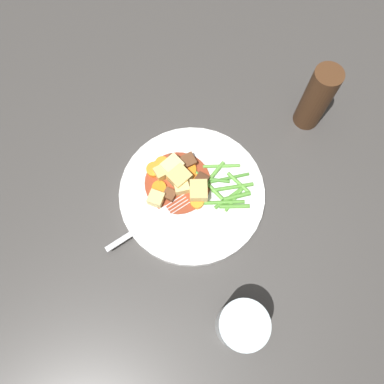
% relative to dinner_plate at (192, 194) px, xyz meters
% --- Properties ---
extents(ground_plane, '(3.00, 3.00, 0.00)m').
position_rel_dinner_plate_xyz_m(ground_plane, '(0.00, 0.00, -0.01)').
color(ground_plane, '#423F3D').
extents(dinner_plate, '(0.28, 0.28, 0.02)m').
position_rel_dinner_plate_xyz_m(dinner_plate, '(0.00, 0.00, 0.00)').
color(dinner_plate, white).
rests_on(dinner_plate, ground_plane).
extents(stew_sauce, '(0.13, 0.13, 0.00)m').
position_rel_dinner_plate_xyz_m(stew_sauce, '(0.03, -0.01, 0.01)').
color(stew_sauce, '#93381E').
rests_on(stew_sauce, dinner_plate).
extents(carrot_slice_0, '(0.03, 0.03, 0.01)m').
position_rel_dinner_plate_xyz_m(carrot_slice_0, '(-0.02, 0.02, 0.01)').
color(carrot_slice_0, orange).
rests_on(carrot_slice_0, dinner_plate).
extents(carrot_slice_1, '(0.05, 0.05, 0.01)m').
position_rel_dinner_plate_xyz_m(carrot_slice_1, '(0.02, -0.04, 0.01)').
color(carrot_slice_1, orange).
rests_on(carrot_slice_1, dinner_plate).
extents(carrot_slice_2, '(0.03, 0.03, 0.01)m').
position_rel_dinner_plate_xyz_m(carrot_slice_2, '(0.06, 0.02, 0.01)').
color(carrot_slice_2, orange).
rests_on(carrot_slice_2, dinner_plate).
extents(carrot_slice_3, '(0.04, 0.04, 0.01)m').
position_rel_dinner_plate_xyz_m(carrot_slice_3, '(0.07, -0.03, 0.01)').
color(carrot_slice_3, orange).
rests_on(carrot_slice_3, dinner_plate).
extents(carrot_slice_4, '(0.04, 0.04, 0.01)m').
position_rel_dinner_plate_xyz_m(carrot_slice_4, '(0.08, -0.01, 0.02)').
color(carrot_slice_4, orange).
rests_on(carrot_slice_4, dinner_plate).
extents(carrot_slice_5, '(0.03, 0.03, 0.01)m').
position_rel_dinner_plate_xyz_m(carrot_slice_5, '(0.01, -0.02, 0.01)').
color(carrot_slice_5, orange).
rests_on(carrot_slice_5, dinner_plate).
extents(potato_chunk_0, '(0.03, 0.03, 0.02)m').
position_rel_dinner_plate_xyz_m(potato_chunk_0, '(0.06, 0.04, 0.02)').
color(potato_chunk_0, '#E5CC7A').
rests_on(potato_chunk_0, dinner_plate).
extents(potato_chunk_1, '(0.04, 0.05, 0.03)m').
position_rel_dinner_plate_xyz_m(potato_chunk_1, '(-0.01, 0.00, 0.02)').
color(potato_chunk_1, '#DBBC6B').
rests_on(potato_chunk_1, dinner_plate).
extents(potato_chunk_2, '(0.04, 0.04, 0.02)m').
position_rel_dinner_plate_xyz_m(potato_chunk_2, '(0.02, 0.00, 0.02)').
color(potato_chunk_2, '#E5CC7A').
rests_on(potato_chunk_2, dinner_plate).
extents(potato_chunk_3, '(0.04, 0.04, 0.03)m').
position_rel_dinner_plate_xyz_m(potato_chunk_3, '(0.06, -0.01, 0.02)').
color(potato_chunk_3, '#DBBC6B').
rests_on(potato_chunk_3, dinner_plate).
extents(potato_chunk_4, '(0.05, 0.05, 0.03)m').
position_rel_dinner_plate_xyz_m(potato_chunk_4, '(0.03, -0.01, 0.02)').
color(potato_chunk_4, '#DBBC6B').
rests_on(potato_chunk_4, dinner_plate).
extents(potato_chunk_5, '(0.04, 0.05, 0.03)m').
position_rel_dinner_plate_xyz_m(potato_chunk_5, '(0.05, -0.03, 0.02)').
color(potato_chunk_5, '#EAD68C').
rests_on(potato_chunk_5, dinner_plate).
extents(meat_chunk_0, '(0.03, 0.03, 0.02)m').
position_rel_dinner_plate_xyz_m(meat_chunk_0, '(0.04, -0.04, 0.02)').
color(meat_chunk_0, brown).
rests_on(meat_chunk_0, dinner_plate).
extents(meat_chunk_1, '(0.03, 0.03, 0.02)m').
position_rel_dinner_plate_xyz_m(meat_chunk_1, '(0.03, -0.05, 0.02)').
color(meat_chunk_1, brown).
rests_on(meat_chunk_1, dinner_plate).
extents(meat_chunk_2, '(0.03, 0.03, 0.02)m').
position_rel_dinner_plate_xyz_m(meat_chunk_2, '(-0.01, -0.03, 0.02)').
color(meat_chunk_2, '#4C2B19').
rests_on(meat_chunk_2, dinner_plate).
extents(meat_chunk_3, '(0.02, 0.02, 0.02)m').
position_rel_dinner_plate_xyz_m(meat_chunk_3, '(0.06, -0.04, 0.02)').
color(meat_chunk_3, '#56331E').
rests_on(meat_chunk_3, dinner_plate).
extents(meat_chunk_4, '(0.02, 0.02, 0.02)m').
position_rel_dinner_plate_xyz_m(meat_chunk_4, '(0.04, 0.02, 0.02)').
color(meat_chunk_4, brown).
rests_on(meat_chunk_4, dinner_plate).
extents(green_bean_0, '(0.07, 0.03, 0.01)m').
position_rel_dinner_plate_xyz_m(green_bean_0, '(-0.03, -0.07, 0.01)').
color(green_bean_0, '#66AD42').
rests_on(green_bean_0, dinner_plate).
extents(green_bean_1, '(0.07, 0.02, 0.01)m').
position_rel_dinner_plate_xyz_m(green_bean_1, '(-0.02, -0.04, 0.01)').
color(green_bean_1, '#4C8E33').
rests_on(green_bean_1, dinner_plate).
extents(green_bean_2, '(0.02, 0.05, 0.01)m').
position_rel_dinner_plate_xyz_m(green_bean_2, '(-0.03, -0.05, 0.01)').
color(green_bean_2, '#66AD42').
rests_on(green_bean_2, dinner_plate).
extents(green_bean_3, '(0.05, 0.03, 0.01)m').
position_rel_dinner_plate_xyz_m(green_bean_3, '(-0.08, -0.05, 0.01)').
color(green_bean_3, '#66AD42').
rests_on(green_bean_3, dinner_plate).
extents(green_bean_4, '(0.04, 0.06, 0.01)m').
position_rel_dinner_plate_xyz_m(green_bean_4, '(-0.07, -0.01, 0.01)').
color(green_bean_4, '#599E38').
rests_on(green_bean_4, dinner_plate).
extents(green_bean_5, '(0.08, 0.04, 0.01)m').
position_rel_dinner_plate_xyz_m(green_bean_5, '(-0.02, -0.02, 0.01)').
color(green_bean_5, '#66AD42').
rests_on(green_bean_5, dinner_plate).
extents(green_bean_6, '(0.05, 0.04, 0.01)m').
position_rel_dinner_plate_xyz_m(green_bean_6, '(-0.08, -0.02, 0.01)').
color(green_bean_6, '#599E38').
rests_on(green_bean_6, dinner_plate).
extents(green_bean_7, '(0.02, 0.06, 0.01)m').
position_rel_dinner_plate_xyz_m(green_bean_7, '(-0.08, -0.01, 0.01)').
color(green_bean_7, '#66AD42').
rests_on(green_bean_7, dinner_plate).
extents(green_bean_8, '(0.08, 0.04, 0.01)m').
position_rel_dinner_plate_xyz_m(green_bean_8, '(-0.06, -0.00, 0.01)').
color(green_bean_8, '#599E38').
rests_on(green_bean_8, dinner_plate).
extents(green_bean_9, '(0.07, 0.05, 0.01)m').
position_rel_dinner_plate_xyz_m(green_bean_9, '(-0.07, -0.03, 0.01)').
color(green_bean_9, '#599E38').
rests_on(green_bean_9, dinner_plate).
extents(green_bean_10, '(0.07, 0.05, 0.01)m').
position_rel_dinner_plate_xyz_m(green_bean_10, '(-0.06, -0.05, 0.01)').
color(green_bean_10, '#4C8E33').
rests_on(green_bean_10, dinner_plate).
extents(green_bean_11, '(0.06, 0.03, 0.01)m').
position_rel_dinner_plate_xyz_m(green_bean_11, '(-0.08, 0.00, 0.01)').
color(green_bean_11, '#599E38').
rests_on(green_bean_11, dinner_plate).
extents(fork, '(0.11, 0.15, 0.00)m').
position_rel_dinner_plate_xyz_m(fork, '(0.05, 0.08, 0.01)').
color(fork, silver).
rests_on(fork, dinner_plate).
extents(water_glass, '(0.08, 0.08, 0.10)m').
position_rel_dinner_plate_xyz_m(water_glass, '(-0.16, 0.20, 0.04)').
color(water_glass, silver).
rests_on(water_glass, ground_plane).
extents(pepper_mill, '(0.05, 0.05, 0.15)m').
position_rel_dinner_plate_xyz_m(pepper_mill, '(-0.16, -0.24, 0.07)').
color(pepper_mill, '#4C2D19').
rests_on(pepper_mill, ground_plane).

